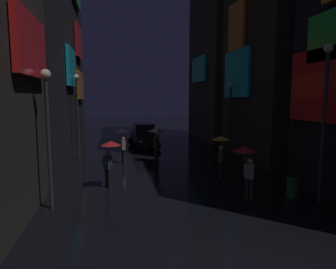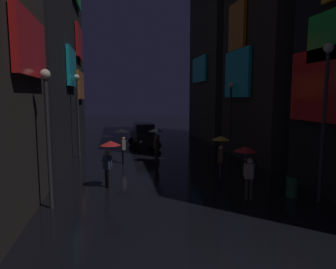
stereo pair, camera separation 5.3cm
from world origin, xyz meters
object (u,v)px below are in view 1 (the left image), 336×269
pedestrian_midstreet_left_black (156,135)px  trash_bin (292,185)px  pedestrian_midstreet_centre_red (110,151)px  bicycle_parked_at_storefront (248,163)px  pedestrian_near_crossing_yellow (221,145)px  streetlamp_right_near (325,106)px  pedestrian_foreground_left_black (122,136)px  car_distant (144,136)px  streetlamp_right_far (230,110)px  pedestrian_far_right_red (247,158)px  streetlamp_left_near (48,122)px  streetlamp_left_far (77,106)px

pedestrian_midstreet_left_black → trash_bin: 8.86m
pedestrian_midstreet_centre_red → pedestrian_midstreet_left_black: size_ratio=1.00×
bicycle_parked_at_storefront → trash_bin: bearing=-93.8°
pedestrian_near_crossing_yellow → streetlamp_right_near: 5.08m
pedestrian_foreground_left_black → pedestrian_near_crossing_yellow: bearing=-43.2°
pedestrian_midstreet_left_black → pedestrian_foreground_left_black: bearing=179.6°
car_distant → streetlamp_right_far: streetlamp_right_far is taller
streetlamp_right_far → trash_bin: streetlamp_right_far is taller
bicycle_parked_at_storefront → car_distant: size_ratio=0.43×
pedestrian_far_right_red → streetlamp_right_near: streetlamp_right_near is taller
streetlamp_left_near → trash_bin: (9.30, -0.41, -2.68)m
pedestrian_near_crossing_yellow → streetlamp_left_far: streetlamp_left_far is taller
pedestrian_near_crossing_yellow → car_distant: pedestrian_near_crossing_yellow is taller
car_distant → streetlamp_left_far: bearing=-143.1°
pedestrian_near_crossing_yellow → car_distant: bearing=105.4°
pedestrian_near_crossing_yellow → pedestrian_midstreet_left_black: size_ratio=1.00×
pedestrian_midstreet_left_black → car_distant: 5.70m
pedestrian_near_crossing_yellow → streetlamp_left_near: bearing=-159.6°
streetlamp_right_far → trash_bin: 8.82m
pedestrian_midstreet_centre_red → pedestrian_near_crossing_yellow: bearing=6.8°
pedestrian_midstreet_left_black → streetlamp_left_near: (-4.84, -7.15, 1.48)m
pedestrian_midstreet_centre_red → pedestrian_foreground_left_black: bearing=82.3°
streetlamp_left_near → streetlamp_right_far: 12.78m
pedestrian_near_crossing_yellow → bicycle_parked_at_storefront: size_ratio=1.16×
pedestrian_foreground_left_black → car_distant: pedestrian_foreground_left_black is taller
trash_bin → car_distant: bearing=109.3°
trash_bin → streetlamp_right_near: bearing=-45.4°
pedestrian_near_crossing_yellow → pedestrian_foreground_left_black: 6.42m
pedestrian_foreground_left_black → streetlamp_left_near: streetlamp_left_near is taller
car_distant → streetlamp_left_far: streetlamp_left_far is taller
pedestrian_near_crossing_yellow → streetlamp_right_far: (2.56, 5.19, 1.49)m
pedestrian_near_crossing_yellow → trash_bin: bearing=-59.6°
pedestrian_midstreet_left_black → pedestrian_foreground_left_black: (-2.08, 0.01, 0.00)m
pedestrian_midstreet_left_black → car_distant: bearing=91.7°
pedestrian_midstreet_left_black → car_distant: (-0.17, 5.64, -0.74)m
bicycle_parked_at_storefront → trash_bin: bicycle_parked_at_storefront is taller
pedestrian_far_right_red → streetlamp_right_far: bearing=72.2°
pedestrian_midstreet_centre_red → trash_bin: bearing=-19.4°
bicycle_parked_at_storefront → streetlamp_right_far: size_ratio=0.36×
pedestrian_midstreet_left_black → car_distant: pedestrian_midstreet_left_black is taller
streetlamp_left_near → streetlamp_right_near: size_ratio=0.83×
pedestrian_midstreet_centre_red → pedestrian_far_right_red: bearing=-25.4°
car_distant → streetlamp_right_far: (5.33, -4.84, 2.23)m
pedestrian_midstreet_left_black → streetlamp_right_near: bearing=-58.0°
pedestrian_midstreet_left_black → streetlamp_left_near: 8.76m
pedestrian_midstreet_left_black → streetlamp_right_near: 9.96m
pedestrian_midstreet_left_black → streetlamp_left_far: bearing=156.2°
streetlamp_left_near → streetlamp_left_far: size_ratio=0.91×
pedestrian_midstreet_centre_red → trash_bin: size_ratio=2.28×
bicycle_parked_at_storefront → streetlamp_left_near: (-9.60, -4.17, 2.76)m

